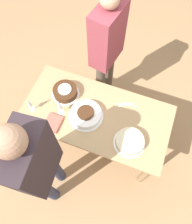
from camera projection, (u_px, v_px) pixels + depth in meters
The scene contains 11 objects.
ground_plane at pixel (96, 138), 2.83m from camera, with size 12.00×12.00×0.00m, color #A87F56.
dining_table at pixel (96, 119), 2.29m from camera, with size 1.49×0.75×0.72m.
cake_center_white at pixel (86, 114), 2.14m from camera, with size 0.34×0.34×0.08m.
cake_front_chocolate at pixel (65, 92), 2.24m from camera, with size 0.29×0.29×0.10m.
cake_back_decorated at pixel (130, 142), 2.01m from camera, with size 0.30×0.30×0.08m.
wine_glass_near at pixel (29, 103), 2.08m from camera, with size 0.06×0.06×0.22m.
wine_glass_far at pixel (59, 105), 2.04m from camera, with size 0.06×0.06×0.24m.
fork_pile at pixel (127, 105), 2.22m from camera, with size 0.21×0.11×0.01m.
napkin_stack at pixel (53, 123), 2.12m from camera, with size 0.15×0.18×0.03m.
person_cutting at pixel (107, 46), 2.27m from camera, with size 0.29×0.43×1.58m.
person_watching at pixel (37, 166), 1.64m from camera, with size 0.26×0.42×1.72m.
Camera 1 is at (-0.33, 0.88, 2.69)m, focal length 35.00 mm.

